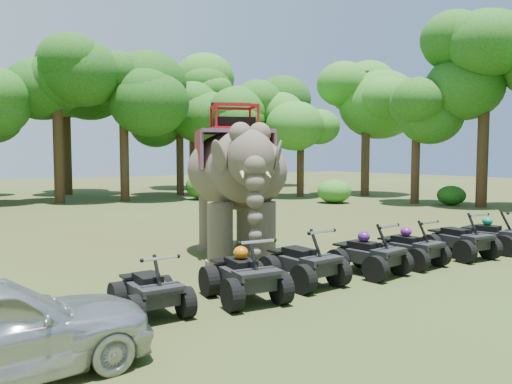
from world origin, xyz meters
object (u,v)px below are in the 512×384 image
atv_3 (369,248)px  atv_4 (411,242)px  atv_2 (304,256)px  atv_6 (492,230)px  atv_5 (460,234)px  atv_0 (150,283)px  elephant (235,180)px  atv_1 (244,268)px

atv_3 → atv_4: bearing=-5.0°
atv_2 → atv_4: size_ratio=1.06×
atv_4 → atv_6: (3.60, -0.18, 0.01)m
atv_5 → atv_0: bearing=-175.4°
atv_5 → atv_6: 1.61m
atv_0 → atv_5: 9.16m
atv_6 → elephant: bearing=142.1°
atv_0 → atv_4: (7.16, -0.15, 0.04)m
atv_1 → atv_4: size_ratio=1.06×
atv_2 → atv_6: bearing=-4.3°
atv_2 → atv_3: atv_2 is taller
atv_0 → atv_3: 5.53m
atv_0 → atv_3: (5.53, -0.19, 0.06)m
atv_6 → atv_4: bearing=168.2°
atv_3 → atv_5: (3.63, -0.12, 0.02)m
atv_5 → atv_2: bearing=-176.6°
atv_2 → atv_6: 7.15m
atv_1 → atv_3: size_ratio=1.03×
atv_2 → atv_5: atv_5 is taller
atv_3 → atv_6: (5.23, -0.14, -0.01)m
atv_5 → atv_6: (1.61, -0.02, -0.03)m
atv_0 → atv_2: 3.62m
atv_5 → atv_3: bearing=-175.3°
elephant → atv_5: (5.14, -3.72, -1.53)m
atv_5 → atv_6: size_ratio=1.04×
atv_0 → atv_4: bearing=1.5°
atv_3 → atv_5: bearing=-8.3°
atv_0 → atv_1: bearing=-4.2°
atv_5 → atv_4: bearing=-178.0°
atv_4 → atv_0: bearing=175.0°
elephant → atv_0: bearing=-116.5°
atv_2 → atv_1: bearing=-174.5°
atv_3 → atv_1: bearing=174.2°
elephant → atv_6: (6.75, -3.74, -1.56)m
atv_5 → atv_1: bearing=-174.1°
atv_6 → atv_1: bearing=170.5°
elephant → atv_6: elephant is taller
atv_4 → elephant: bearing=127.7°
atv_0 → atv_6: (10.76, -0.34, 0.05)m
atv_0 → atv_1: size_ratio=0.88×
atv_5 → atv_6: atv_5 is taller
atv_3 → atv_4: 1.63m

